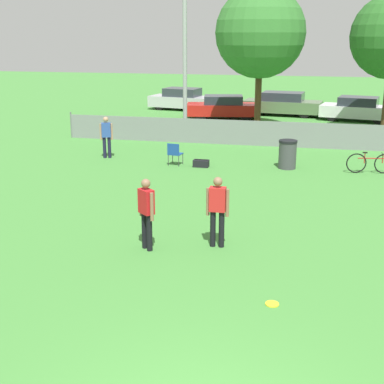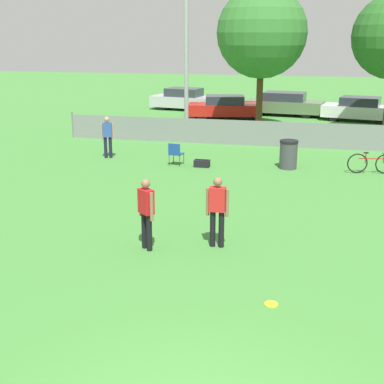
{
  "view_description": "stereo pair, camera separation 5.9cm",
  "coord_description": "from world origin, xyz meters",
  "px_view_note": "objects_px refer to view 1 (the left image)",
  "views": [
    {
      "loc": [
        1.1,
        -5.2,
        4.72
      ],
      "look_at": [
        -1.64,
        6.89,
        1.05
      ],
      "focal_mm": 50.0,
      "sensor_mm": 36.0,
      "label": 1
    },
    {
      "loc": [
        1.16,
        -5.19,
        4.72
      ],
      "look_at": [
        -1.64,
        6.89,
        1.05
      ],
      "focal_mm": 50.0,
      "sensor_mm": 36.0,
      "label": 2
    }
  ],
  "objects_px": {
    "trash_bin": "(287,154)",
    "gear_bag_sideline": "(201,163)",
    "bicycle_sideline": "(370,163)",
    "light_pole": "(185,31)",
    "tree_near_pole": "(260,33)",
    "spectator_in_blue": "(106,135)",
    "player_thrower_red": "(218,207)",
    "player_defender_red": "(146,210)",
    "folding_chair_sideline": "(175,153)",
    "parked_car_silver": "(182,99)",
    "frisbee_disc": "(272,304)",
    "parked_car_white": "(358,109)",
    "parked_car_red": "(223,107)",
    "parked_car_olive": "(283,104)"
  },
  "relations": [
    {
      "from": "tree_near_pole",
      "to": "player_thrower_red",
      "type": "height_order",
      "value": "tree_near_pole"
    },
    {
      "from": "player_defender_red",
      "to": "spectator_in_blue",
      "type": "xyz_separation_m",
      "value": [
        -4.37,
        8.65,
        -0.02
      ]
    },
    {
      "from": "player_thrower_red",
      "to": "player_defender_red",
      "type": "bearing_deg",
      "value": -161.68
    },
    {
      "from": "bicycle_sideline",
      "to": "gear_bag_sideline",
      "type": "bearing_deg",
      "value": 175.57
    },
    {
      "from": "folding_chair_sideline",
      "to": "trash_bin",
      "type": "distance_m",
      "value": 4.15
    },
    {
      "from": "trash_bin",
      "to": "parked_car_white",
      "type": "bearing_deg",
      "value": 75.03
    },
    {
      "from": "spectator_in_blue",
      "to": "frisbee_disc",
      "type": "xyz_separation_m",
      "value": [
        7.36,
        -10.66,
        -0.92
      ]
    },
    {
      "from": "player_defender_red",
      "to": "frisbee_disc",
      "type": "bearing_deg",
      "value": 6.1
    },
    {
      "from": "folding_chair_sideline",
      "to": "parked_car_silver",
      "type": "xyz_separation_m",
      "value": [
        -3.38,
        14.99,
        0.18
      ]
    },
    {
      "from": "folding_chair_sideline",
      "to": "parked_car_white",
      "type": "xyz_separation_m",
      "value": [
        7.39,
        12.67,
        0.18
      ]
    },
    {
      "from": "parked_car_silver",
      "to": "parked_car_white",
      "type": "height_order",
      "value": "parked_car_silver"
    },
    {
      "from": "tree_near_pole",
      "to": "folding_chair_sideline",
      "type": "distance_m",
      "value": 9.21
    },
    {
      "from": "spectator_in_blue",
      "to": "parked_car_white",
      "type": "bearing_deg",
      "value": -149.92
    },
    {
      "from": "bicycle_sideline",
      "to": "player_thrower_red",
      "type": "bearing_deg",
      "value": -125.5
    },
    {
      "from": "tree_near_pole",
      "to": "parked_car_white",
      "type": "xyz_separation_m",
      "value": [
        5.15,
        4.83,
        -4.12
      ]
    },
    {
      "from": "parked_car_silver",
      "to": "parked_car_white",
      "type": "bearing_deg",
      "value": -2.12
    },
    {
      "from": "bicycle_sideline",
      "to": "light_pole",
      "type": "bearing_deg",
      "value": 135.65
    },
    {
      "from": "light_pole",
      "to": "spectator_in_blue",
      "type": "distance_m",
      "value": 7.14
    },
    {
      "from": "trash_bin",
      "to": "gear_bag_sideline",
      "type": "height_order",
      "value": "trash_bin"
    },
    {
      "from": "spectator_in_blue",
      "to": "folding_chair_sideline",
      "type": "bearing_deg",
      "value": 148.54
    },
    {
      "from": "bicycle_sideline",
      "to": "parked_car_silver",
      "type": "height_order",
      "value": "parked_car_silver"
    },
    {
      "from": "light_pole",
      "to": "gear_bag_sideline",
      "type": "relative_size",
      "value": 14.32
    },
    {
      "from": "light_pole",
      "to": "trash_bin",
      "type": "distance_m",
      "value": 8.97
    },
    {
      "from": "tree_near_pole",
      "to": "parked_car_white",
      "type": "distance_m",
      "value": 8.18
    },
    {
      "from": "parked_car_white",
      "to": "bicycle_sideline",
      "type": "bearing_deg",
      "value": -80.01
    },
    {
      "from": "folding_chair_sideline",
      "to": "parked_car_olive",
      "type": "relative_size",
      "value": 0.18
    },
    {
      "from": "tree_near_pole",
      "to": "bicycle_sideline",
      "type": "relative_size",
      "value": 4.18
    },
    {
      "from": "player_defender_red",
      "to": "player_thrower_red",
      "type": "relative_size",
      "value": 1.0
    },
    {
      "from": "player_thrower_red",
      "to": "frisbee_disc",
      "type": "relative_size",
      "value": 6.53
    },
    {
      "from": "parked_car_red",
      "to": "parked_car_white",
      "type": "relative_size",
      "value": 1.03
    },
    {
      "from": "player_defender_red",
      "to": "gear_bag_sideline",
      "type": "height_order",
      "value": "player_defender_red"
    },
    {
      "from": "tree_near_pole",
      "to": "player_thrower_red",
      "type": "bearing_deg",
      "value": -87.31
    },
    {
      "from": "spectator_in_blue",
      "to": "gear_bag_sideline",
      "type": "distance_m",
      "value": 4.08
    },
    {
      "from": "frisbee_disc",
      "to": "spectator_in_blue",
      "type": "bearing_deg",
      "value": 124.63
    },
    {
      "from": "player_thrower_red",
      "to": "frisbee_disc",
      "type": "height_order",
      "value": "player_thrower_red"
    },
    {
      "from": "bicycle_sideline",
      "to": "parked_car_white",
      "type": "bearing_deg",
      "value": 80.01
    },
    {
      "from": "gear_bag_sideline",
      "to": "parked_car_silver",
      "type": "relative_size",
      "value": 0.13
    },
    {
      "from": "tree_near_pole",
      "to": "spectator_in_blue",
      "type": "height_order",
      "value": "tree_near_pole"
    },
    {
      "from": "trash_bin",
      "to": "parked_car_silver",
      "type": "height_order",
      "value": "parked_car_silver"
    },
    {
      "from": "light_pole",
      "to": "bicycle_sideline",
      "type": "distance_m",
      "value": 11.02
    },
    {
      "from": "parked_car_silver",
      "to": "parked_car_white",
      "type": "relative_size",
      "value": 1.03
    },
    {
      "from": "light_pole",
      "to": "spectator_in_blue",
      "type": "height_order",
      "value": "light_pole"
    },
    {
      "from": "bicycle_sideline",
      "to": "gear_bag_sideline",
      "type": "distance_m",
      "value": 6.03
    },
    {
      "from": "tree_near_pole",
      "to": "parked_car_red",
      "type": "relative_size",
      "value": 1.57
    },
    {
      "from": "player_thrower_red",
      "to": "spectator_in_blue",
      "type": "xyz_separation_m",
      "value": [
        -5.89,
        8.14,
        -0.02
      ]
    },
    {
      "from": "player_thrower_red",
      "to": "parked_car_white",
      "type": "distance_m",
      "value": 20.67
    },
    {
      "from": "light_pole",
      "to": "player_thrower_red",
      "type": "height_order",
      "value": "light_pole"
    },
    {
      "from": "player_thrower_red",
      "to": "trash_bin",
      "type": "height_order",
      "value": "player_thrower_red"
    },
    {
      "from": "folding_chair_sideline",
      "to": "parked_car_red",
      "type": "height_order",
      "value": "parked_car_red"
    },
    {
      "from": "bicycle_sideline",
      "to": "parked_car_silver",
      "type": "bearing_deg",
      "value": 117.17
    }
  ]
}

